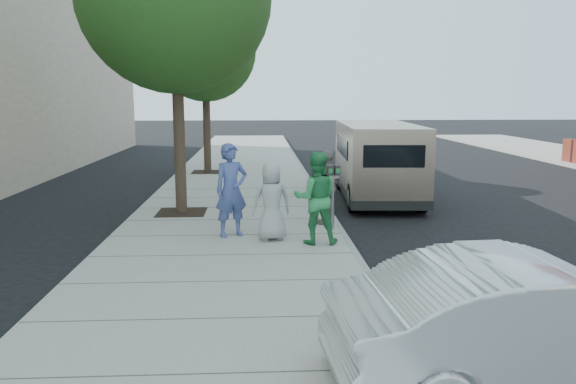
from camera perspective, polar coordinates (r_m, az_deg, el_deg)
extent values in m
plane|color=black|center=(11.94, -1.20, -5.02)|extent=(120.00, 120.00, 0.00)
cube|color=gray|center=(11.93, -6.02, -4.71)|extent=(5.00, 60.00, 0.15)
cube|color=gray|center=(12.05, 5.68, -4.55)|extent=(0.12, 60.00, 0.16)
cube|color=black|center=(14.36, -10.74, -2.02)|extent=(1.20, 1.20, 0.01)
cylinder|color=#38281E|center=(14.10, -11.00, 5.86)|extent=(0.28, 0.28, 3.96)
cube|color=black|center=(21.82, -8.14, 2.04)|extent=(1.20, 1.20, 0.01)
cylinder|color=#38281E|center=(21.65, -8.25, 6.65)|extent=(0.28, 0.28, 3.52)
sphere|color=#254A18|center=(21.69, -8.44, 14.07)|extent=(3.80, 3.80, 3.80)
sphere|color=#254A18|center=(21.29, -6.90, 15.54)|extent=(2.85, 2.85, 2.85)
sphere|color=#254A18|center=(22.26, -9.66, 14.70)|extent=(2.66, 2.66, 2.66)
cylinder|color=gray|center=(12.25, 4.58, -1.25)|extent=(0.06, 0.06, 1.12)
cube|color=gray|center=(12.15, 4.62, 1.54)|extent=(0.23, 0.12, 0.08)
cube|color=#2D2D30|center=(12.10, 4.26, 2.18)|extent=(0.14, 0.13, 0.22)
cube|color=#2D2D30|center=(12.17, 5.00, 2.21)|extent=(0.14, 0.13, 0.22)
cube|color=tan|center=(16.79, 9.04, 3.41)|extent=(2.37, 5.60, 2.02)
cube|color=tan|center=(19.79, 7.72, 2.92)|extent=(1.90, 0.67, 0.86)
cube|color=black|center=(14.05, 10.74, 3.58)|extent=(1.52, 0.11, 0.56)
cylinder|color=black|center=(18.57, 5.41, 1.48)|extent=(0.31, 0.79, 0.77)
cylinder|color=black|center=(18.81, 10.85, 1.45)|extent=(0.31, 0.79, 0.77)
cylinder|color=black|center=(14.91, 6.64, -0.58)|extent=(0.31, 0.79, 0.77)
cylinder|color=black|center=(15.20, 13.36, -0.58)|extent=(0.31, 0.79, 0.77)
imported|color=silver|center=(6.45, 24.26, -12.27)|extent=(4.47, 1.85, 1.44)
imported|color=#455593|center=(11.63, -5.79, 0.18)|extent=(0.84, 0.72, 1.94)
imported|color=#2F924F|center=(11.02, 2.86, -0.62)|extent=(0.90, 0.71, 1.82)
imported|color=#A7A7AA|center=(11.30, -1.68, -0.95)|extent=(0.86, 0.65, 1.59)
imported|color=gray|center=(12.75, 4.04, 0.51)|extent=(0.97, 1.02, 1.70)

